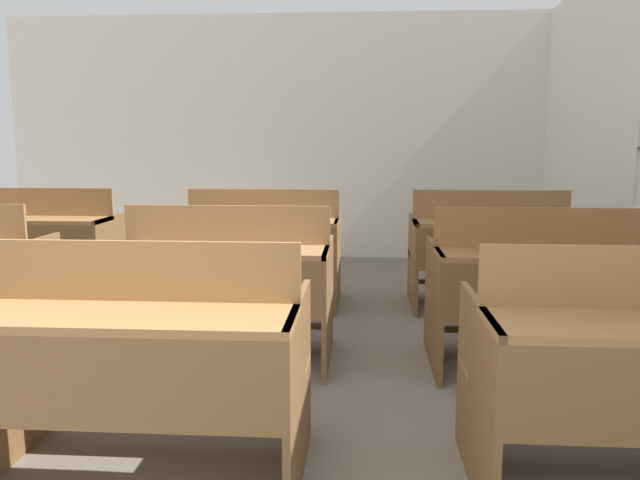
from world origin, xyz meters
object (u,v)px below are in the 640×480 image
(bench_front_center, at_px, (141,361))
(bench_third_left, at_px, (42,244))
(bench_second_right, at_px, (540,288))
(bench_second_center, at_px, (227,283))
(wastepaper_bin, at_px, (552,271))
(bench_third_right, at_px, (490,248))
(bench_third_center, at_px, (264,246))

(bench_front_center, bearing_deg, bench_third_left, 123.75)
(bench_front_center, xyz_separation_m, bench_second_right, (1.85, 1.35, 0.00))
(bench_second_center, height_order, wastepaper_bin, bench_second_center)
(bench_second_center, height_order, bench_third_left, same)
(bench_third_left, relative_size, bench_third_right, 1.00)
(bench_third_left, xyz_separation_m, bench_third_center, (1.85, -0.01, 0.00))
(bench_third_center, bearing_deg, bench_third_right, 0.65)
(bench_second_right, distance_m, bench_third_left, 3.90)
(bench_third_left, relative_size, wastepaper_bin, 4.18)
(bench_front_center, bearing_deg, wastepaper_bin, 54.00)
(bench_front_center, height_order, bench_third_left, same)
(bench_second_right, bearing_deg, bench_second_center, 179.79)
(bench_second_right, distance_m, bench_third_center, 2.26)
(bench_third_left, bearing_deg, bench_second_right, -20.45)
(bench_second_center, xyz_separation_m, bench_third_left, (-1.85, 1.36, 0.00))
(bench_front_center, height_order, bench_second_right, same)
(bench_second_center, bearing_deg, bench_third_left, 143.69)
(bench_front_center, relative_size, bench_third_right, 1.00)
(bench_third_right, bearing_deg, bench_third_left, -179.87)
(bench_front_center, xyz_separation_m, bench_third_left, (-1.81, 2.71, 0.00))
(bench_front_center, distance_m, bench_third_left, 3.26)
(bench_second_right, bearing_deg, bench_third_right, 90.57)
(bench_front_center, xyz_separation_m, wastepaper_bin, (2.57, 3.53, -0.34))
(bench_third_left, bearing_deg, wastepaper_bin, 10.61)
(bench_second_center, relative_size, bench_third_right, 1.00)
(bench_third_center, relative_size, wastepaper_bin, 4.18)
(bench_second_center, relative_size, bench_second_right, 1.00)
(bench_third_center, xyz_separation_m, wastepaper_bin, (2.53, 0.83, -0.34))
(bench_second_center, distance_m, bench_third_center, 1.35)
(bench_third_center, bearing_deg, bench_third_left, 179.63)
(bench_third_center, height_order, wastepaper_bin, bench_third_center)
(bench_third_left, bearing_deg, bench_second_center, -36.31)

